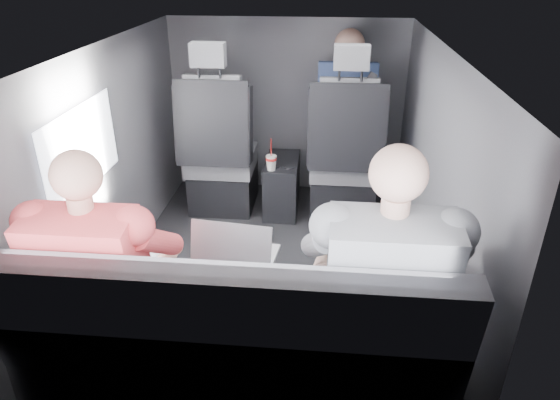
# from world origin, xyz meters

# --- Properties ---
(floor) EXTENTS (2.60, 2.60, 0.00)m
(floor) POSITION_xyz_m (0.00, 0.00, 0.00)
(floor) COLOR black
(floor) RESTS_ON ground
(ceiling) EXTENTS (2.60, 2.60, 0.00)m
(ceiling) POSITION_xyz_m (0.00, 0.00, 1.35)
(ceiling) COLOR #B2B2AD
(ceiling) RESTS_ON panel_back
(panel_left) EXTENTS (0.02, 2.60, 1.35)m
(panel_left) POSITION_xyz_m (-0.90, 0.00, 0.68)
(panel_left) COLOR #56565B
(panel_left) RESTS_ON floor
(panel_right) EXTENTS (0.02, 2.60, 1.35)m
(panel_right) POSITION_xyz_m (0.90, 0.00, 0.68)
(panel_right) COLOR #56565B
(panel_right) RESTS_ON floor
(panel_front) EXTENTS (1.80, 0.02, 1.35)m
(panel_front) POSITION_xyz_m (0.00, 1.30, 0.68)
(panel_front) COLOR #56565B
(panel_front) RESTS_ON floor
(panel_back) EXTENTS (1.80, 0.02, 1.35)m
(panel_back) POSITION_xyz_m (0.00, -1.30, 0.68)
(panel_back) COLOR #56565B
(panel_back) RESTS_ON floor
(side_window) EXTENTS (0.02, 0.75, 0.42)m
(side_window) POSITION_xyz_m (-0.88, -0.30, 0.90)
(side_window) COLOR white
(side_window) RESTS_ON panel_left
(seatbelt) EXTENTS (0.35, 0.11, 0.59)m
(seatbelt) POSITION_xyz_m (0.45, 0.67, 0.80)
(seatbelt) COLOR black
(seatbelt) RESTS_ON front_seat_right
(front_seat_left) EXTENTS (0.52, 0.58, 1.26)m
(front_seat_left) POSITION_xyz_m (-0.45, 0.84, 0.40)
(front_seat_left) COLOR black
(front_seat_left) RESTS_ON floor
(front_seat_right) EXTENTS (0.52, 0.58, 1.26)m
(front_seat_right) POSITION_xyz_m (0.45, 0.84, 0.40)
(front_seat_right) COLOR black
(front_seat_right) RESTS_ON floor
(center_console) EXTENTS (0.24, 0.48, 0.41)m
(center_console) POSITION_xyz_m (0.00, 0.88, 0.20)
(center_console) COLOR black
(center_console) RESTS_ON floor
(rear_bench) EXTENTS (1.60, 0.57, 0.92)m
(rear_bench) POSITION_xyz_m (0.00, -1.06, 0.31)
(rear_bench) COLOR slate
(rear_bench) RESTS_ON floor
(soda_cup) EXTENTS (0.08, 0.08, 0.23)m
(soda_cup) POSITION_xyz_m (-0.06, 0.70, 0.46)
(soda_cup) COLOR white
(soda_cup) RESTS_ON center_console
(laptop_white) EXTENTS (0.41, 0.41, 0.26)m
(laptop_white) POSITION_xyz_m (-0.53, -0.84, 0.64)
(laptop_white) COLOR silver
(laptop_white) RESTS_ON passenger_rear_left
(laptop_silver) EXTENTS (0.36, 0.33, 0.24)m
(laptop_silver) POSITION_xyz_m (-0.05, -0.75, 0.63)
(laptop_silver) COLOR #AFAEB3
(laptop_silver) RESTS_ON rear_bench
(laptop_black) EXTENTS (0.39, 0.36, 0.26)m
(laptop_black) POSITION_xyz_m (0.49, -0.76, 0.64)
(laptop_black) COLOR black
(laptop_black) RESTS_ON passenger_rear_right
(passenger_rear_left) EXTENTS (0.49, 0.61, 1.20)m
(passenger_rear_left) POSITION_xyz_m (-0.50, -0.97, 0.62)
(passenger_rear_left) COLOR #38373D
(passenger_rear_left) RESTS_ON rear_bench
(passenger_rear_right) EXTENTS (0.52, 0.64, 1.26)m
(passenger_rear_right) POSITION_xyz_m (0.54, -0.97, 0.64)
(passenger_rear_right) COLOR navy
(passenger_rear_right) RESTS_ON rear_bench
(passenger_front_right) EXTENTS (0.42, 0.42, 0.88)m
(passenger_front_right) POSITION_xyz_m (0.45, 1.10, 0.76)
(passenger_front_right) COLOR navy
(passenger_front_right) RESTS_ON front_seat_right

